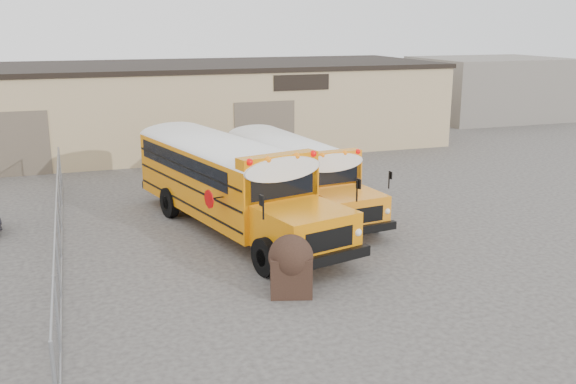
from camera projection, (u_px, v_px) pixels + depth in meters
name	position (u px, v px, depth m)	size (l,w,h in m)	color
ground	(282.00, 271.00, 18.38)	(120.00, 120.00, 0.00)	#3D3B38
warehouse	(171.00, 105.00, 36.07)	(30.20, 10.20, 4.67)	tan
chainlink_fence	(59.00, 231.00, 19.03)	(0.07, 18.07, 1.81)	gray
distant_building_right	(489.00, 88.00, 47.24)	(10.00, 8.00, 4.40)	gray
school_bus_left	(155.00, 146.00, 27.10)	(5.23, 11.08, 3.15)	orange
school_bus_right	(240.00, 143.00, 29.15)	(3.38, 9.45, 2.71)	orange
tarp_bundle	(291.00, 264.00, 16.63)	(1.29, 1.22, 1.60)	black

